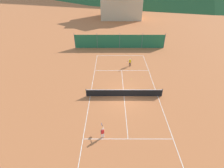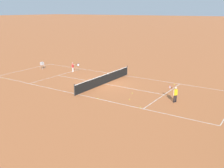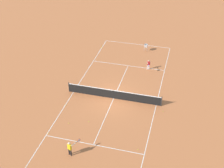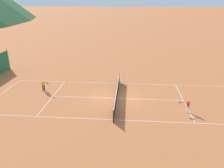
{
  "view_description": "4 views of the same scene",
  "coord_description": "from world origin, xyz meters",
  "px_view_note": "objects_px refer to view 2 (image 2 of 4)",
  "views": [
    {
      "loc": [
        -1.46,
        -16.87,
        12.91
      ],
      "look_at": [
        -1.51,
        1.14,
        1.01
      ],
      "focal_mm": 28.0,
      "sensor_mm": 36.0,
      "label": 1
    },
    {
      "loc": [
        20.85,
        14.52,
        7.22
      ],
      "look_at": [
        1.65,
        1.98,
        0.68
      ],
      "focal_mm": 42.0,
      "sensor_mm": 36.0,
      "label": 2
    },
    {
      "loc": [
        -6.02,
        23.27,
        17.84
      ],
      "look_at": [
        0.52,
        -1.33,
        0.71
      ],
      "focal_mm": 50.0,
      "sensor_mm": 36.0,
      "label": 3
    },
    {
      "loc": [
        -19.38,
        -1.11,
        9.02
      ],
      "look_at": [
        1.2,
        0.57,
        1.03
      ],
      "focal_mm": 35.0,
      "sensor_mm": 36.0,
      "label": 4
    }
  ],
  "objects_px": {
    "player_far_baseline": "(73,66)",
    "tennis_ball_service_box": "(140,107)",
    "tennis_net": "(104,79)",
    "tennis_ball_near_corner": "(129,99)",
    "player_far_service": "(175,93)",
    "tennis_ball_mid_court": "(174,84)",
    "tennis_ball_by_net_right": "(8,79)",
    "tennis_ball_alley_left": "(98,98)",
    "tennis_ball_far_corner": "(134,75)",
    "tennis_ball_alley_right": "(132,93)",
    "tennis_ball_by_net_left": "(3,78)",
    "ball_hopper": "(42,64)"
  },
  "relations": [
    {
      "from": "tennis_net",
      "to": "tennis_ball_mid_court",
      "type": "distance_m",
      "value": 7.0
    },
    {
      "from": "player_far_baseline",
      "to": "tennis_ball_by_net_right",
      "type": "xyz_separation_m",
      "value": [
        6.42,
        -3.65,
        -0.64
      ]
    },
    {
      "from": "tennis_ball_alley_left",
      "to": "tennis_ball_by_net_left",
      "type": "bearing_deg",
      "value": -88.86
    },
    {
      "from": "ball_hopper",
      "to": "tennis_ball_by_net_right",
      "type": "bearing_deg",
      "value": 6.3
    },
    {
      "from": "player_far_service",
      "to": "tennis_ball_far_corner",
      "type": "bearing_deg",
      "value": -131.24
    },
    {
      "from": "tennis_ball_by_net_left",
      "to": "tennis_ball_service_box",
      "type": "bearing_deg",
      "value": 91.0
    },
    {
      "from": "tennis_ball_alley_right",
      "to": "ball_hopper",
      "type": "height_order",
      "value": "ball_hopper"
    },
    {
      "from": "tennis_ball_mid_court",
      "to": "tennis_net",
      "type": "bearing_deg",
      "value": -59.58
    },
    {
      "from": "tennis_ball_mid_court",
      "to": "ball_hopper",
      "type": "xyz_separation_m",
      "value": [
        2.23,
        -16.42,
        0.62
      ]
    },
    {
      "from": "tennis_ball_by_net_right",
      "to": "tennis_ball_mid_court",
      "type": "height_order",
      "value": "same"
    },
    {
      "from": "tennis_net",
      "to": "tennis_ball_by_net_right",
      "type": "height_order",
      "value": "tennis_net"
    },
    {
      "from": "player_far_baseline",
      "to": "tennis_ball_service_box",
      "type": "bearing_deg",
      "value": 62.67
    },
    {
      "from": "tennis_ball_by_net_right",
      "to": "tennis_ball_near_corner",
      "type": "xyz_separation_m",
      "value": [
        -1.26,
        14.3,
        0.0
      ]
    },
    {
      "from": "tennis_net",
      "to": "tennis_ball_alley_left",
      "type": "bearing_deg",
      "value": 28.1
    },
    {
      "from": "tennis_ball_by_net_right",
      "to": "tennis_ball_by_net_left",
      "type": "relative_size",
      "value": 1.0
    },
    {
      "from": "tennis_ball_far_corner",
      "to": "tennis_ball_near_corner",
      "type": "distance_m",
      "value": 8.53
    },
    {
      "from": "tennis_ball_service_box",
      "to": "tennis_ball_near_corner",
      "type": "relative_size",
      "value": 1.0
    },
    {
      "from": "tennis_net",
      "to": "tennis_ball_far_corner",
      "type": "xyz_separation_m",
      "value": [
        -4.83,
        0.79,
        -0.47
      ]
    },
    {
      "from": "tennis_ball_by_net_left",
      "to": "ball_hopper",
      "type": "height_order",
      "value": "ball_hopper"
    },
    {
      "from": "tennis_net",
      "to": "player_far_baseline",
      "type": "bearing_deg",
      "value": -110.62
    },
    {
      "from": "tennis_ball_near_corner",
      "to": "tennis_ball_by_net_left",
      "type": "bearing_deg",
      "value": -84.41
    },
    {
      "from": "ball_hopper",
      "to": "player_far_service",
      "type": "bearing_deg",
      "value": 81.71
    },
    {
      "from": "tennis_ball_near_corner",
      "to": "tennis_ball_service_box",
      "type": "bearing_deg",
      "value": 53.84
    },
    {
      "from": "tennis_ball_mid_court",
      "to": "tennis_ball_near_corner",
      "type": "xyz_separation_m",
      "value": [
        6.38,
        -1.52,
        0.0
      ]
    },
    {
      "from": "tennis_ball_mid_court",
      "to": "ball_hopper",
      "type": "relative_size",
      "value": 0.07
    },
    {
      "from": "tennis_ball_by_net_right",
      "to": "tennis_ball_alley_left",
      "type": "xyz_separation_m",
      "value": [
        -0.05,
        11.97,
        0.0
      ]
    },
    {
      "from": "tennis_ball_mid_court",
      "to": "tennis_ball_alley_left",
      "type": "distance_m",
      "value": 8.51
    },
    {
      "from": "tennis_net",
      "to": "tennis_ball_by_net_left",
      "type": "relative_size",
      "value": 139.09
    },
    {
      "from": "tennis_ball_service_box",
      "to": "tennis_ball_near_corner",
      "type": "height_order",
      "value": "same"
    },
    {
      "from": "player_far_service",
      "to": "tennis_ball_mid_court",
      "type": "relative_size",
      "value": 19.73
    },
    {
      "from": "tennis_net",
      "to": "ball_hopper",
      "type": "relative_size",
      "value": 10.31
    },
    {
      "from": "tennis_ball_by_net_right",
      "to": "player_far_service",
      "type": "bearing_deg",
      "value": 98.87
    },
    {
      "from": "player_far_baseline",
      "to": "tennis_ball_by_net_right",
      "type": "distance_m",
      "value": 7.42
    },
    {
      "from": "tennis_net",
      "to": "tennis_ball_service_box",
      "type": "distance_m",
      "value": 7.32
    },
    {
      "from": "tennis_ball_near_corner",
      "to": "player_far_baseline",
      "type": "bearing_deg",
      "value": -115.85
    },
    {
      "from": "tennis_ball_by_net_left",
      "to": "tennis_ball_mid_court",
      "type": "bearing_deg",
      "value": 115.53
    },
    {
      "from": "tennis_net",
      "to": "tennis_ball_service_box",
      "type": "bearing_deg",
      "value": 56.64
    },
    {
      "from": "player_far_baseline",
      "to": "tennis_ball_alley_right",
      "type": "height_order",
      "value": "player_far_baseline"
    },
    {
      "from": "player_far_baseline",
      "to": "tennis_ball_alley_right",
      "type": "bearing_deg",
      "value": 70.52
    },
    {
      "from": "tennis_net",
      "to": "tennis_ball_near_corner",
      "type": "xyz_separation_m",
      "value": [
        2.85,
        4.5,
        -0.47
      ]
    },
    {
      "from": "tennis_ball_by_net_right",
      "to": "tennis_ball_alley_right",
      "type": "distance_m",
      "value": 13.98
    },
    {
      "from": "tennis_ball_mid_court",
      "to": "tennis_ball_far_corner",
      "type": "xyz_separation_m",
      "value": [
        -1.3,
        -5.23,
        0.0
      ]
    },
    {
      "from": "tennis_net",
      "to": "tennis_ball_near_corner",
      "type": "bearing_deg",
      "value": 57.69
    },
    {
      "from": "player_far_baseline",
      "to": "tennis_ball_service_box",
      "type": "height_order",
      "value": "player_far_baseline"
    },
    {
      "from": "tennis_net",
      "to": "tennis_ball_alley_left",
      "type": "relative_size",
      "value": 139.09
    },
    {
      "from": "tennis_net",
      "to": "player_far_service",
      "type": "height_order",
      "value": "player_far_service"
    },
    {
      "from": "ball_hopper",
      "to": "tennis_ball_alley_right",
      "type": "bearing_deg",
      "value": 79.93
    },
    {
      "from": "tennis_net",
      "to": "tennis_ball_by_net_right",
      "type": "bearing_deg",
      "value": -67.26
    },
    {
      "from": "tennis_ball_service_box",
      "to": "tennis_ball_far_corner",
      "type": "xyz_separation_m",
      "value": [
        -8.85,
        -5.32,
        0.0
      ]
    },
    {
      "from": "tennis_ball_alley_left",
      "to": "tennis_ball_mid_court",
      "type": "bearing_deg",
      "value": 153.07
    }
  ]
}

